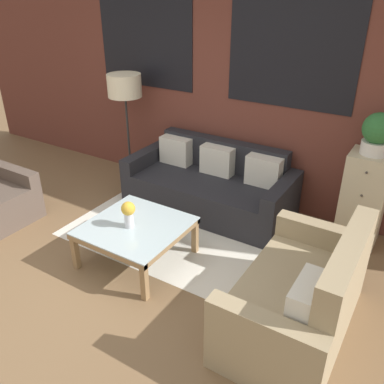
% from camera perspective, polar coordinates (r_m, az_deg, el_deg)
% --- Properties ---
extents(ground_plane, '(16.00, 16.00, 0.00)m').
position_cam_1_polar(ground_plane, '(3.91, -15.96, -13.02)').
color(ground_plane, brown).
extents(wall_back_brick, '(8.40, 0.09, 2.80)m').
position_cam_1_polar(wall_back_brick, '(5.03, 2.84, 15.23)').
color(wall_back_brick, brown).
rests_on(wall_back_brick, ground_plane).
extents(rug, '(2.18, 1.44, 0.00)m').
position_cam_1_polar(rug, '(4.52, -3.03, -5.65)').
color(rug, silver).
rests_on(rug, ground_plane).
extents(couch_dark, '(1.97, 0.88, 0.78)m').
position_cam_1_polar(couch_dark, '(4.88, 2.64, 0.81)').
color(couch_dark, '#232328').
rests_on(couch_dark, ground_plane).
extents(settee_vintage, '(0.80, 1.41, 0.92)m').
position_cam_1_polar(settee_vintage, '(3.31, 15.02, -14.35)').
color(settee_vintage, tan).
rests_on(settee_vintage, ground_plane).
extents(coffee_table, '(0.90, 0.90, 0.40)m').
position_cam_1_polar(coffee_table, '(3.96, -7.88, -5.32)').
color(coffee_table, silver).
rests_on(coffee_table, ground_plane).
extents(floor_lamp, '(0.43, 0.43, 1.46)m').
position_cam_1_polar(floor_lamp, '(5.30, -9.43, 14.00)').
color(floor_lamp, '#2D2D2D').
rests_on(floor_lamp, ground_plane).
extents(drawer_cabinet, '(0.41, 0.40, 0.99)m').
position_cam_1_polar(drawer_cabinet, '(4.51, 22.90, -0.87)').
color(drawer_cabinet, '#C6B793').
rests_on(drawer_cabinet, ground_plane).
extents(potted_plant, '(0.30, 0.30, 0.41)m').
position_cam_1_polar(potted_plant, '(4.25, 24.62, 7.52)').
color(potted_plant, silver).
rests_on(potted_plant, drawer_cabinet).
extents(flower_vase, '(0.13, 0.13, 0.26)m').
position_cam_1_polar(flower_vase, '(3.83, -8.90, -2.85)').
color(flower_vase, silver).
rests_on(flower_vase, coffee_table).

